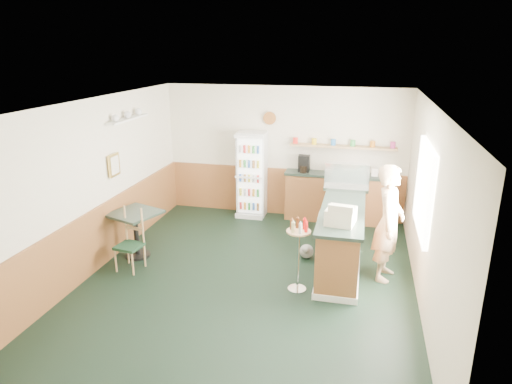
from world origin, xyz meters
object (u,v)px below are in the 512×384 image
(cafe_table, at_px, (136,225))
(cafe_chair, at_px, (131,237))
(cash_register, at_px, (341,216))
(display_case, at_px, (347,177))
(drinks_fridge, at_px, (252,175))
(shopkeeper, at_px, (389,223))
(condiment_stand, at_px, (298,246))

(cafe_table, height_order, cafe_chair, cafe_chair)
(cash_register, bearing_deg, display_case, 99.05)
(drinks_fridge, height_order, cafe_table, drinks_fridge)
(display_case, xyz_separation_m, cash_register, (0.00, -1.71, -0.11))
(display_case, bearing_deg, shopkeeper, -60.89)
(display_case, bearing_deg, cafe_table, -156.52)
(shopkeeper, xyz_separation_m, cafe_table, (-4.10, -0.22, -0.34))
(cafe_table, distance_m, cafe_chair, 0.40)
(cash_register, relative_size, shopkeeper, 0.23)
(drinks_fridge, distance_m, condiment_stand, 3.23)
(cash_register, xyz_separation_m, condiment_stand, (-0.57, -0.25, -0.41))
(display_case, xyz_separation_m, condiment_stand, (-0.57, -1.96, -0.52))
(cafe_chair, bearing_deg, cash_register, 10.24)
(display_case, relative_size, shopkeeper, 0.43)
(display_case, height_order, shopkeeper, shopkeeper)
(drinks_fridge, height_order, display_case, drinks_fridge)
(cash_register, xyz_separation_m, shopkeeper, (0.70, 0.45, -0.22))
(cash_register, distance_m, cafe_table, 3.45)
(shopkeeper, bearing_deg, cafe_table, 104.22)
(cash_register, bearing_deg, shopkeeper, 41.82)
(cash_register, bearing_deg, cafe_table, -174.83)
(shopkeeper, bearing_deg, condiment_stand, 130.20)
(display_case, relative_size, condiment_stand, 0.71)
(cafe_chair, bearing_deg, drinks_fridge, 72.63)
(shopkeeper, xyz_separation_m, cafe_chair, (-3.98, -0.60, -0.38))
(display_case, relative_size, cafe_table, 0.84)
(cash_register, xyz_separation_m, cafe_chair, (-3.28, -0.15, -0.60))
(drinks_fridge, bearing_deg, cafe_table, -120.44)
(drinks_fridge, distance_m, cafe_chair, 3.11)
(display_case, distance_m, shopkeeper, 1.48)
(shopkeeper, bearing_deg, cafe_chair, 109.75)
(display_case, relative_size, cash_register, 1.89)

